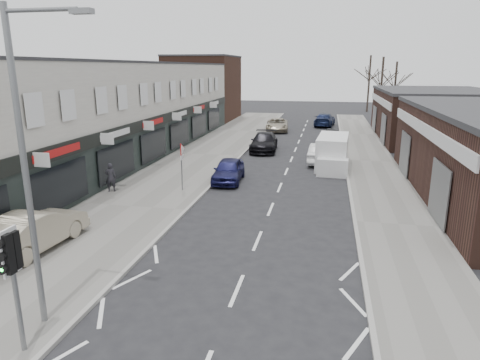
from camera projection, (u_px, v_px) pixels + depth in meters
The scene contains 21 objects.
ground at pixel (221, 327), 11.38m from camera, with size 160.00×160.00×0.00m, color black.
pavement_left at pixel (205, 155), 33.51m from camera, with size 5.50×64.00×0.12m, color slate.
pavement_right at pixel (371, 162), 31.11m from camera, with size 3.50×64.00×0.12m, color slate.
shop_terrace_left at pixel (107, 112), 31.55m from camera, with size 8.00×41.00×7.10m, color silver.
brick_block_far at pixel (203, 89), 55.60m from camera, with size 8.00×10.00×8.00m, color #40251B.
right_unit_far at pixel (435, 116), 40.62m from camera, with size 10.00×16.00×4.50m, color #3A221A.
tree_far_a at pixel (378, 121), 55.13m from camera, with size 3.60×3.60×8.00m, color #382D26, non-canonical shape.
tree_far_b at pixel (392, 116), 60.34m from camera, with size 3.60×3.60×7.50m, color #382D26, non-canonical shape.
tree_far_c at pixel (367, 112), 66.60m from camera, with size 3.60×3.60×8.50m, color #382D26, non-canonical shape.
traffic_light at pixel (11, 262), 9.70m from camera, with size 0.28×0.60×3.10m.
street_lamp at pixel (30, 156), 10.32m from camera, with size 2.23×0.22×8.00m.
warning_sign at pixel (182, 153), 23.19m from camera, with size 0.12×0.80×2.70m.
white_van at pixel (332, 153), 29.31m from camera, with size 2.27×5.70×2.18m.
sedan_on_pavement at pixel (35, 230), 15.86m from camera, with size 1.57×4.52×1.49m, color #A69C85.
pedestrian at pixel (111, 177), 23.24m from camera, with size 0.58×0.38×1.59m, color #222127.
parked_car_left_a at pixel (228, 170), 25.78m from camera, with size 1.63×4.06×1.38m, color #151644.
parked_car_left_b at pixel (264, 142), 35.24m from camera, with size 2.08×5.13×1.49m, color black.
parked_car_left_c at pixel (277, 125), 46.21m from camera, with size 2.28×4.94×1.37m, color #9E937E.
parked_car_right_a at pixel (321, 153), 30.78m from camera, with size 1.52×4.36×1.44m, color white.
parked_car_right_b at pixel (332, 135), 39.57m from camera, with size 1.59×3.94×1.34m, color black.
parked_car_right_c at pixel (325, 120), 50.24m from camera, with size 2.09×5.13×1.49m, color #121A39.
Camera 1 is at (2.48, -9.71, 6.70)m, focal length 32.00 mm.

